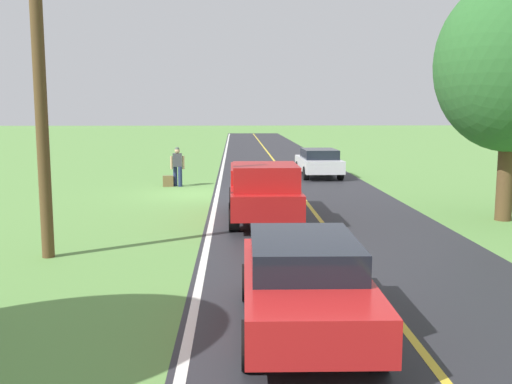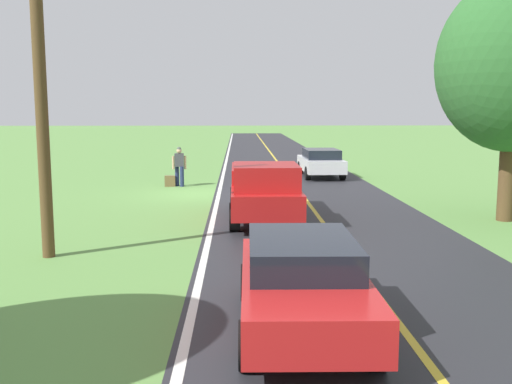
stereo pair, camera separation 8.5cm
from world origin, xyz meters
name	(u,v)px [view 2 (the right image)]	position (x,y,z in m)	size (l,w,h in m)	color
ground_plane	(198,194)	(0.00, 0.00, 0.00)	(200.00, 200.00, 0.00)	#609347
road_surface	(301,193)	(-4.16, 0.00, 0.00)	(7.03, 120.00, 0.00)	#28282D
lane_edge_line	(219,194)	(-0.82, 0.00, 0.01)	(0.16, 117.60, 0.00)	silver
lane_centre_line	(301,193)	(-4.16, 0.00, 0.01)	(0.14, 117.60, 0.00)	gold
hitchhiker_walking	(179,164)	(1.00, -2.47, 0.98)	(0.62, 0.51, 1.75)	navy
suitcase_carried	(170,181)	(1.41, -2.36, 0.24)	(0.20, 0.46, 0.48)	brown
pickup_truck_passing	(264,190)	(-2.40, 5.84, 0.97)	(2.12, 5.41, 1.82)	#B21919
sedan_ahead_same_lane	(302,281)	(-2.59, 14.70, 0.75)	(1.99, 4.43, 1.41)	red
sedan_near_oncoming	(321,162)	(-5.77, -5.90, 0.75)	(2.00, 4.44, 1.41)	silver
utility_pole_roadside	(41,90)	(2.79, 10.06, 3.81)	(0.28, 0.28, 7.62)	brown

